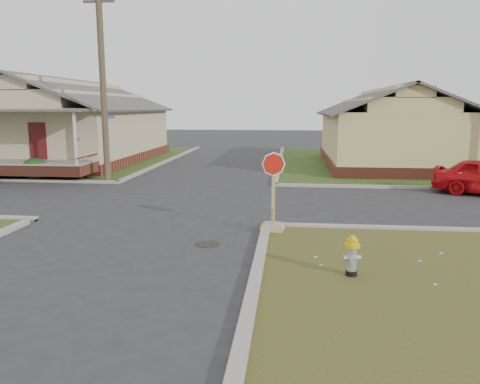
# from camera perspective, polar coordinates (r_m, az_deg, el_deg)

# --- Properties ---
(ground) EXTENTS (120.00, 120.00, 0.00)m
(ground) POSITION_cam_1_polar(r_m,az_deg,el_deg) (13.06, -13.11, -5.29)
(ground) COLOR #27272A
(ground) RESTS_ON ground
(verge_far_left) EXTENTS (19.00, 19.00, 0.05)m
(verge_far_left) POSITION_cam_1_polar(r_m,az_deg,el_deg) (34.65, -23.79, 3.76)
(verge_far_left) COLOR #264117
(verge_far_left) RESTS_ON ground
(curbs) EXTENTS (80.00, 40.00, 0.12)m
(curbs) POSITION_cam_1_polar(r_m,az_deg,el_deg) (17.73, -7.83, -1.02)
(curbs) COLOR gray
(curbs) RESTS_ON ground
(manhole) EXTENTS (0.64, 0.64, 0.01)m
(manhole) POSITION_cam_1_polar(r_m,az_deg,el_deg) (12.05, -3.91, -6.34)
(manhole) COLOR black
(manhole) RESTS_ON ground
(corner_house) EXTENTS (10.10, 15.50, 5.30)m
(corner_house) POSITION_cam_1_polar(r_m,az_deg,el_deg) (31.92, -20.54, 7.56)
(corner_house) COLOR brown
(corner_house) RESTS_ON ground
(side_house_yellow) EXTENTS (7.60, 11.60, 4.70)m
(side_house_yellow) POSITION_cam_1_polar(r_m,az_deg,el_deg) (28.97, 17.75, 7.32)
(side_house_yellow) COLOR brown
(side_house_yellow) RESTS_ON ground
(utility_pole) EXTENTS (1.80, 0.28, 9.00)m
(utility_pole) POSITION_cam_1_polar(r_m,az_deg,el_deg) (22.45, -16.39, 12.99)
(utility_pole) COLOR #3D3223
(utility_pole) RESTS_ON ground
(fire_hydrant) EXTENTS (0.32, 0.32, 0.85)m
(fire_hydrant) POSITION_cam_1_polar(r_m,az_deg,el_deg) (9.87, 13.50, -7.30)
(fire_hydrant) COLOR black
(fire_hydrant) RESTS_ON ground
(stop_sign) EXTENTS (0.62, 0.61, 2.20)m
(stop_sign) POSITION_cam_1_polar(r_m,az_deg,el_deg) (13.10, 4.05, -2.63)
(stop_sign) COLOR #A18657
(stop_sign) RESTS_ON ground
(hedge_right) EXTENTS (1.37, 1.13, 1.05)m
(hedge_right) POSITION_cam_1_polar(r_m,az_deg,el_deg) (24.27, -23.68, 2.63)
(hedge_right) COLOR #153914
(hedge_right) RESTS_ON verge_far_left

